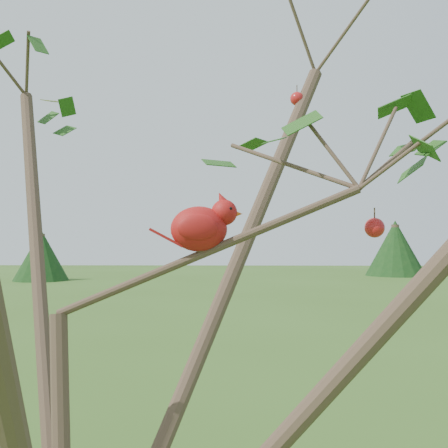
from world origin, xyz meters
name	(u,v)px	position (x,y,z in m)	size (l,w,h in m)	color
crabapple_tree	(78,229)	(0.03, -0.02, 2.12)	(2.35, 2.05, 2.95)	#463526
cardinal	(202,227)	(0.24, 0.08, 2.13)	(0.19, 0.10, 0.13)	red
distant_trees	(179,253)	(-2.30, 23.51, 1.38)	(38.60, 14.75, 2.99)	#463526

